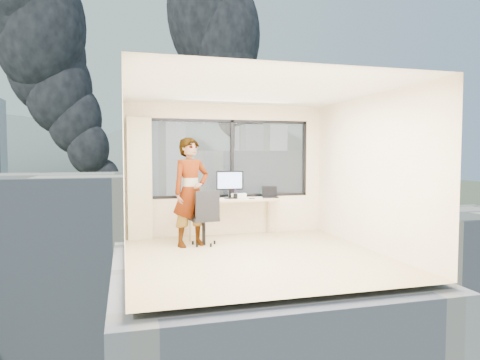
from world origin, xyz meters
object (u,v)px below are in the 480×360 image
object	(u,v)px
desk	(231,218)
laptop	(270,193)
game_console	(237,195)
monitor	(230,184)
person	(191,192)
handbag	(267,191)
chair	(204,217)

from	to	relation	value
desk	laptop	distance (m)	0.93
game_console	monitor	bearing A→B (deg)	-137.75
person	laptop	world-z (taller)	person
monitor	handbag	xyz separation A→B (m)	(0.81, 0.12, -0.17)
desk	person	size ratio (longest dim) A/B	0.95
person	game_console	world-z (taller)	person
monitor	handbag	distance (m)	0.84
chair	handbag	bearing A→B (deg)	19.82
handbag	chair	bearing A→B (deg)	-137.58
desk	game_console	bearing A→B (deg)	47.70
chair	person	size ratio (longest dim) A/B	0.53
person	game_console	bearing A→B (deg)	16.75
person	monitor	bearing A→B (deg)	17.48
desk	handbag	xyz separation A→B (m)	(0.80, 0.18, 0.48)
person	monitor	world-z (taller)	person
desk	game_console	distance (m)	0.49
game_console	laptop	world-z (taller)	laptop
desk	chair	size ratio (longest dim) A/B	1.80
desk	monitor	bearing A→B (deg)	102.33
handbag	laptop	bearing A→B (deg)	-76.31
chair	laptop	xyz separation A→B (m)	(1.45, 0.61, 0.35)
desk	game_console	world-z (taller)	game_console
person	laptop	xyz separation A→B (m)	(1.68, 0.61, -0.10)
game_console	laptop	bearing A→B (deg)	-8.99
game_console	handbag	bearing A→B (deg)	7.63
laptop	chair	bearing A→B (deg)	-146.83
chair	monitor	xyz separation A→B (m)	(0.64, 0.68, 0.52)
desk	handbag	distance (m)	0.95
laptop	monitor	bearing A→B (deg)	-174.44
monitor	game_console	size ratio (longest dim) A/B	1.62
chair	laptop	distance (m)	1.61
person	handbag	world-z (taller)	person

